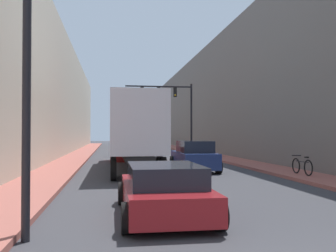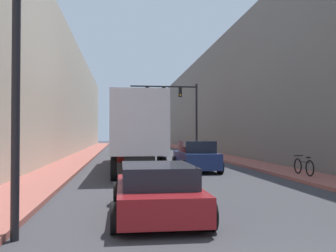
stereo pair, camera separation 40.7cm
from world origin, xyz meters
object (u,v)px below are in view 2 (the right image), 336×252
street_lamp (16,7)px  parked_bicycle (304,167)px  sedan_car (156,191)px  semi_truck (134,130)px  suv_car (196,157)px  traffic_signal_gantry (179,104)px

street_lamp → parked_bicycle: 13.82m
sedan_car → semi_truck: bearing=90.4°
sedan_car → suv_car: (3.17, 10.72, 0.16)m
street_lamp → sedan_car: bearing=32.1°
semi_truck → traffic_signal_gantry: 13.75m
traffic_signal_gantry → street_lamp: bearing=-105.3°
parked_bicycle → traffic_signal_gantry: bearing=98.2°
suv_car → semi_truck: bearing=147.1°
parked_bicycle → street_lamp: bearing=-139.9°
street_lamp → parked_bicycle: (10.14, 8.54, -3.90)m
suv_car → traffic_signal_gantry: 15.38m
sedan_car → traffic_signal_gantry: size_ratio=0.66×
traffic_signal_gantry → suv_car: bearing=-95.5°
suv_car → street_lamp: size_ratio=0.64×
street_lamp → parked_bicycle: bearing=40.1°
traffic_signal_gantry → parked_bicycle: 19.40m
semi_truck → sedan_car: size_ratio=3.16×
sedan_car → street_lamp: (-2.85, -1.79, 3.81)m
semi_truck → traffic_signal_gantry: (4.69, 12.66, 2.58)m
semi_truck → street_lamp: size_ratio=2.03×
sedan_car → traffic_signal_gantry: (4.59, 25.49, 4.17)m
suv_car → traffic_signal_gantry: (1.42, 14.78, 4.01)m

